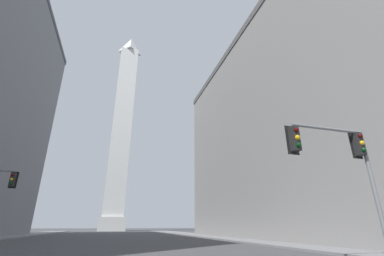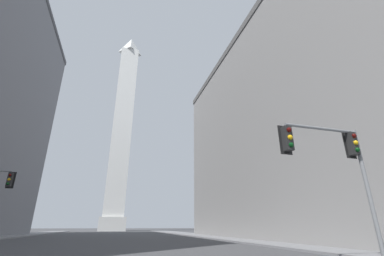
# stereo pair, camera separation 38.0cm
# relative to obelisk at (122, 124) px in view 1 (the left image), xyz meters

# --- Properties ---
(sidewalk_right) EXTENTS (5.00, 106.00, 0.15)m
(sidewalk_right) POSITION_rel_obelisk_xyz_m (13.98, -56.53, -35.67)
(sidewalk_right) COLOR slate
(sidewalk_right) RESTS_ON ground_plane
(building_right) EXTENTS (23.96, 43.28, 26.92)m
(building_right) POSITION_rel_obelisk_xyz_m (26.34, -63.02, -22.27)
(building_right) COLOR gray
(building_right) RESTS_ON ground_plane
(obelisk) EXTENTS (8.09, 8.09, 73.60)m
(obelisk) POSITION_rel_obelisk_xyz_m (0.00, 0.00, 0.00)
(obelisk) COLOR silver
(obelisk) RESTS_ON ground_plane
(traffic_light_near_right) EXTENTS (4.33, 0.50, 5.78)m
(traffic_light_near_right) POSITION_rel_obelisk_xyz_m (9.75, -80.31, -31.36)
(traffic_light_near_right) COLOR slate
(traffic_light_near_right) RESTS_ON ground_plane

